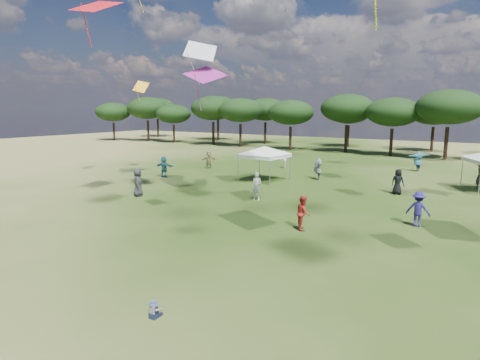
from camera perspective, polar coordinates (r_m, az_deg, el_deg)
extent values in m
plane|color=#2C4414|center=(10.72, -24.05, -21.77)|extent=(140.00, 140.00, 0.00)
cylinder|color=black|center=(74.45, -17.49, 6.59)|extent=(0.35, 0.35, 3.09)
ellipsoid|color=black|center=(74.35, -17.63, 9.21)|extent=(6.01, 6.01, 3.24)
cylinder|color=black|center=(71.19, -12.92, 6.83)|extent=(0.40, 0.40, 3.51)
ellipsoid|color=black|center=(71.09, -13.05, 9.94)|extent=(6.82, 6.82, 3.68)
cylinder|color=black|center=(67.17, -9.38, 6.52)|extent=(0.33, 0.33, 2.92)
ellipsoid|color=black|center=(67.05, -9.46, 9.26)|extent=(5.67, 5.67, 3.06)
cylinder|color=black|center=(62.32, -3.82, 6.62)|extent=(0.40, 0.40, 3.49)
ellipsoid|color=black|center=(62.20, -3.86, 10.16)|extent=(6.79, 6.79, 3.66)
cylinder|color=black|center=(59.18, 0.06, 6.38)|extent=(0.38, 0.38, 3.32)
ellipsoid|color=black|center=(59.06, 0.07, 9.91)|extent=(6.44, 6.44, 3.47)
cylinder|color=black|center=(54.49, 7.17, 5.89)|extent=(0.36, 0.36, 3.14)
ellipsoid|color=black|center=(54.35, 7.25, 9.52)|extent=(6.11, 6.11, 3.29)
cylinder|color=black|center=(53.26, 14.84, 5.71)|extent=(0.40, 0.40, 3.46)
ellipsoid|color=black|center=(53.12, 15.03, 9.80)|extent=(6.73, 6.73, 3.63)
cylinder|color=black|center=(50.64, 20.70, 5.04)|extent=(0.37, 0.37, 3.21)
ellipsoid|color=black|center=(50.49, 20.95, 9.03)|extent=(6.24, 6.24, 3.36)
cylinder|color=black|center=(49.30, 27.25, 4.65)|extent=(0.41, 0.41, 3.56)
ellipsoid|color=black|center=(49.16, 27.62, 9.19)|extent=(6.91, 6.91, 3.73)
cylinder|color=black|center=(81.66, -11.59, 7.29)|extent=(0.41, 0.41, 3.56)
ellipsoid|color=black|center=(81.58, -11.69, 10.03)|extent=(6.92, 6.92, 3.73)
cylinder|color=black|center=(71.94, -3.13, 7.15)|extent=(0.41, 0.41, 3.62)
ellipsoid|color=black|center=(71.85, -3.16, 10.32)|extent=(7.03, 7.03, 3.79)
cylinder|color=black|center=(64.54, 3.61, 6.69)|extent=(0.39, 0.39, 3.37)
ellipsoid|color=black|center=(64.42, 3.65, 9.98)|extent=(6.54, 6.54, 3.53)
cylinder|color=black|center=(61.04, 15.11, 6.05)|extent=(0.36, 0.36, 3.11)
ellipsoid|color=black|center=(60.92, 15.26, 9.26)|extent=(6.05, 6.05, 3.26)
cylinder|color=black|center=(57.85, 25.67, 5.24)|extent=(0.37, 0.37, 3.20)
ellipsoid|color=black|center=(57.72, 25.94, 8.72)|extent=(6.21, 6.21, 3.35)
cylinder|color=gray|center=(30.63, -0.27, 1.65)|extent=(0.06, 0.06, 2.00)
cylinder|color=gray|center=(28.99, 4.28, 1.14)|extent=(0.06, 0.06, 2.00)
cylinder|color=gray|center=(32.96, 2.77, 2.24)|extent=(0.06, 0.06, 2.00)
cylinder|color=gray|center=(31.44, 7.13, 1.79)|extent=(0.06, 0.06, 2.00)
cube|color=white|center=(30.85, 3.50, 3.47)|extent=(3.27, 3.27, 0.25)
pyramid|color=white|center=(30.77, 3.51, 4.81)|extent=(6.20, 6.20, 0.60)
cylinder|color=gray|center=(29.58, 30.97, 0.04)|extent=(0.06, 0.06, 2.16)
cylinder|color=gray|center=(32.19, 29.01, 0.92)|extent=(0.06, 0.06, 2.16)
cube|color=black|center=(11.50, -12.15, -18.30)|extent=(0.21, 0.21, 0.16)
cube|color=black|center=(11.66, -11.89, -18.09)|extent=(0.08, 0.19, 0.08)
cube|color=black|center=(11.58, -11.36, -18.29)|extent=(0.08, 0.19, 0.08)
cube|color=white|center=(11.43, -12.18, -17.55)|extent=(0.20, 0.15, 0.20)
cylinder|color=white|center=(11.54, -12.46, -17.28)|extent=(0.07, 0.20, 0.12)
cylinder|color=white|center=(11.39, -11.50, -17.63)|extent=(0.07, 0.20, 0.12)
sphere|color=#E0B293|center=(11.36, -12.21, -16.94)|extent=(0.14, 0.14, 0.14)
cone|color=#515EBE|center=(11.35, -12.21, -16.79)|extent=(0.23, 0.23, 0.02)
cylinder|color=#515EBE|center=(11.33, -12.22, -16.65)|extent=(0.15, 0.15, 0.06)
imported|color=silver|center=(24.46, 2.40, -0.88)|extent=(0.66, 0.48, 1.70)
imported|color=#225168|center=(39.03, 23.97, 2.47)|extent=(1.94, 2.09, 1.83)
imported|color=#545358|center=(32.00, 11.01, 1.61)|extent=(1.51, 2.21, 1.77)
imported|color=black|center=(27.93, 21.53, -0.24)|extent=(0.90, 0.67, 1.67)
imported|color=silver|center=(38.01, 6.18, 2.94)|extent=(0.88, 0.97, 1.61)
imported|color=#27272C|center=(32.46, 30.96, 0.49)|extent=(0.61, 0.75, 1.79)
imported|color=#27282C|center=(26.23, -14.32, -0.36)|extent=(0.97, 1.03, 1.78)
imported|color=olive|center=(37.48, -4.46, 2.87)|extent=(1.36, 1.44, 1.62)
imported|color=#225567|center=(33.15, -10.75, 1.87)|extent=(1.66, 0.75, 1.72)
imported|color=navy|center=(20.71, 24.02, -3.81)|extent=(1.11, 0.66, 1.68)
imported|color=maroon|center=(18.69, 8.99, -4.63)|extent=(0.87, 0.95, 1.59)
plane|color=#9C2783|center=(23.53, -4.99, 14.73)|extent=(2.86, 2.58, 1.35)
plane|color=red|center=(22.15, -19.73, 22.26)|extent=(2.23, 2.24, 1.17)
plane|color=#F2A619|center=(34.83, -13.90, 12.76)|extent=(1.39, 1.50, 1.13)
plane|color=silver|center=(24.84, -5.65, 17.83)|extent=(2.76, 2.98, 1.55)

